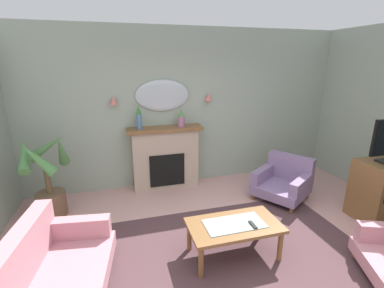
% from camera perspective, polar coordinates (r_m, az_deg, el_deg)
% --- Properties ---
extents(floor, '(6.96, 6.22, 0.10)m').
position_cam_1_polar(floor, '(3.54, 11.67, -24.97)').
color(floor, '#C6938E').
rests_on(floor, ground).
extents(wall_back, '(6.96, 0.10, 2.89)m').
position_cam_1_polar(wall_back, '(5.21, -0.88, 7.45)').
color(wall_back, '#93A393').
rests_on(wall_back, ground).
extents(patterned_rug, '(3.20, 2.40, 0.01)m').
position_cam_1_polar(patterned_rug, '(3.64, 10.18, -22.38)').
color(patterned_rug, '#4C3338').
rests_on(patterned_rug, ground).
extents(fireplace, '(1.36, 0.36, 1.16)m').
position_cam_1_polar(fireplace, '(5.11, -5.51, -2.94)').
color(fireplace, tan).
rests_on(fireplace, ground).
extents(mantel_vase_left, '(0.10, 0.10, 0.42)m').
position_cam_1_polar(mantel_vase_left, '(4.82, -11.00, 5.51)').
color(mantel_vase_left, '#4C7093').
rests_on(mantel_vase_left, fireplace).
extents(mantel_vase_right, '(0.13, 0.13, 0.34)m').
position_cam_1_polar(mantel_vase_right, '(4.95, -2.25, 5.33)').
color(mantel_vase_right, '#9E6084').
rests_on(mantel_vase_right, fireplace).
extents(wall_mirror, '(0.96, 0.06, 0.56)m').
position_cam_1_polar(wall_mirror, '(4.99, -6.18, 10.02)').
color(wall_mirror, '#B2BCC6').
extents(wall_sconce_left, '(0.14, 0.14, 0.14)m').
position_cam_1_polar(wall_sconce_left, '(4.87, -16.06, 8.73)').
color(wall_sconce_left, '#D17066').
extents(wall_sconce_right, '(0.14, 0.14, 0.14)m').
position_cam_1_polar(wall_sconce_right, '(5.16, 3.41, 9.75)').
color(wall_sconce_right, '#D17066').
extents(coffee_table, '(1.10, 0.60, 0.45)m').
position_cam_1_polar(coffee_table, '(3.45, 8.76, -16.90)').
color(coffee_table, brown).
rests_on(coffee_table, ground).
extents(tv_remote, '(0.04, 0.16, 0.02)m').
position_cam_1_polar(tv_remote, '(3.42, 12.55, -16.14)').
color(tv_remote, black).
rests_on(tv_remote, coffee_table).
extents(floral_couch, '(1.09, 1.81, 0.76)m').
position_cam_1_polar(floral_couch, '(3.14, -28.53, -24.39)').
color(floral_couch, '#B77A84').
rests_on(floral_couch, ground).
extents(armchair_by_coffee_table, '(1.12, 1.12, 0.71)m').
position_cam_1_polar(armchair_by_coffee_table, '(5.06, 18.54, -7.20)').
color(armchair_by_coffee_table, gray).
rests_on(armchair_by_coffee_table, ground).
extents(tv_cabinet, '(0.80, 0.57, 0.90)m').
position_cam_1_polar(tv_cabinet, '(5.02, 35.04, -7.92)').
color(tv_cabinet, brown).
rests_on(tv_cabinet, ground).
extents(potted_plant_tall_palm, '(0.71, 0.69, 1.31)m').
position_cam_1_polar(potted_plant_tall_palm, '(4.66, -27.89, -6.70)').
color(potted_plant_tall_palm, brown).
rests_on(potted_plant_tall_palm, ground).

